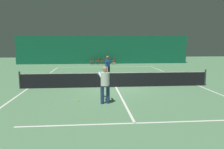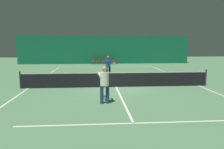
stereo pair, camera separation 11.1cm
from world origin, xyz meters
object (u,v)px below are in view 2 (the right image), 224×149
(player_near, at_px, (104,82))
(player_far, at_px, (108,65))
(tennis_ball, at_px, (78,100))
(courtside_chair_3, at_px, (109,60))
(courtside_chair_2, at_px, (104,61))
(courtside_chair_0, at_px, (93,61))
(courtside_chair_1, at_px, (99,61))
(tennis_net, at_px, (116,79))
(courtside_chair_4, at_px, (114,60))

(player_near, xyz_separation_m, player_far, (0.69, 8.06, -0.00))
(tennis_ball, bearing_deg, courtside_chair_3, 81.59)
(player_far, height_order, courtside_chair_2, player_far)
(player_near, relative_size, courtside_chair_0, 2.08)
(courtside_chair_2, relative_size, courtside_chair_3, 1.00)
(player_near, height_order, courtside_chair_1, player_near)
(tennis_net, distance_m, courtside_chair_3, 15.29)
(tennis_net, bearing_deg, player_near, -103.66)
(courtside_chair_0, xyz_separation_m, tennis_ball, (-0.62, -18.53, -0.45))
(player_near, distance_m, courtside_chair_2, 19.04)
(player_near, xyz_separation_m, courtside_chair_1, (0.06, 19.02, -0.53))
(player_near, bearing_deg, tennis_net, -23.13)
(player_far, bearing_deg, tennis_ball, -40.20)
(tennis_net, xyz_separation_m, courtside_chair_3, (0.57, 15.28, -0.03))
(player_far, distance_m, courtside_chair_1, 10.99)
(courtside_chair_0, height_order, courtside_chair_2, same)
(courtside_chair_2, bearing_deg, tennis_ball, -6.26)
(player_far, xyz_separation_m, tennis_ball, (-1.95, -7.58, -0.98))
(player_near, height_order, courtside_chair_0, player_near)
(tennis_net, distance_m, player_near, 3.88)
(tennis_net, height_order, player_far, player_far)
(courtside_chair_2, bearing_deg, courtside_chair_1, -90.00)
(courtside_chair_0, bearing_deg, player_far, 6.92)
(courtside_chair_2, relative_size, tennis_ball, 12.73)
(courtside_chair_0, bearing_deg, courtside_chair_3, 90.00)
(player_far, distance_m, courtside_chair_2, 10.97)
(player_near, height_order, courtside_chair_2, player_near)
(tennis_net, xyz_separation_m, courtside_chair_2, (-0.14, 15.28, -0.03))
(player_far, relative_size, courtside_chair_0, 2.07)
(tennis_net, height_order, player_near, player_near)
(player_near, relative_size, courtside_chair_4, 2.08)
(tennis_net, bearing_deg, courtside_chair_2, 90.53)
(tennis_net, height_order, courtside_chair_2, tennis_net)
(courtside_chair_1, bearing_deg, courtside_chair_3, 90.00)
(player_near, bearing_deg, courtside_chair_1, -9.66)
(tennis_net, distance_m, courtside_chair_4, 15.34)
(tennis_ball, bearing_deg, tennis_net, 56.24)
(tennis_net, distance_m, player_far, 4.36)
(player_near, xyz_separation_m, courtside_chair_4, (2.18, 19.02, -0.53))
(player_far, xyz_separation_m, courtside_chair_4, (1.49, 10.96, -0.53))
(player_near, height_order, tennis_ball, player_near)
(courtside_chair_1, xyz_separation_m, courtside_chair_2, (0.71, 0.00, 0.00))
(courtside_chair_0, distance_m, courtside_chair_3, 2.12)
(courtside_chair_2, distance_m, courtside_chair_4, 1.41)
(tennis_net, relative_size, courtside_chair_4, 14.29)
(courtside_chair_4, bearing_deg, tennis_net, -4.75)
(tennis_ball, bearing_deg, courtside_chair_2, 83.74)
(tennis_net, bearing_deg, courtside_chair_0, 95.80)
(courtside_chair_0, bearing_deg, player_near, 1.94)
(player_near, distance_m, courtside_chair_1, 19.03)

